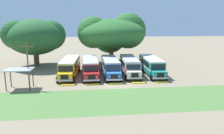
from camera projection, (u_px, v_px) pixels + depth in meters
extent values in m
plane|color=#84755B|center=(116.00, 84.00, 31.85)|extent=(220.00, 220.00, 0.00)
cube|color=#4C7538|center=(123.00, 100.00, 25.38)|extent=(80.00, 8.59, 0.01)
cube|color=yellow|center=(70.00, 66.00, 37.27)|extent=(3.09, 9.34, 2.10)
cube|color=black|center=(70.00, 67.00, 37.30)|extent=(3.12, 9.36, 0.24)
cube|color=black|center=(78.00, 63.00, 37.52)|extent=(0.56, 7.99, 0.80)
cube|color=black|center=(63.00, 63.00, 37.40)|extent=(0.56, 7.99, 0.80)
cube|color=silver|center=(70.00, 59.00, 37.03)|extent=(3.00, 9.24, 0.22)
cube|color=yellow|center=(65.00, 76.00, 32.18)|extent=(2.29, 1.54, 1.05)
cube|color=black|center=(64.00, 77.00, 31.45)|extent=(1.10, 0.17, 0.70)
cube|color=#B7B7BC|center=(65.00, 80.00, 31.50)|extent=(2.41, 0.36, 0.24)
cube|color=black|center=(66.00, 69.00, 32.64)|extent=(2.20, 0.20, 0.84)
cube|color=black|center=(73.00, 62.00, 41.81)|extent=(0.90, 0.12, 1.30)
sphere|color=#EAE5C6|center=(69.00, 77.00, 31.44)|extent=(0.20, 0.20, 0.20)
sphere|color=#EAE5C6|center=(60.00, 78.00, 31.37)|extent=(0.20, 0.20, 0.20)
cylinder|color=black|center=(74.00, 80.00, 32.45)|extent=(0.34, 1.02, 1.00)
cylinder|color=black|center=(57.00, 80.00, 32.33)|extent=(0.34, 1.02, 1.00)
cylinder|color=black|center=(79.00, 68.00, 40.47)|extent=(0.34, 1.02, 1.00)
cylinder|color=black|center=(66.00, 68.00, 40.35)|extent=(0.34, 1.02, 1.00)
cube|color=red|center=(90.00, 66.00, 37.26)|extent=(2.71, 9.26, 2.10)
cube|color=white|center=(90.00, 67.00, 37.29)|extent=(2.74, 9.28, 0.24)
cube|color=black|center=(97.00, 63.00, 37.62)|extent=(0.22, 8.00, 0.80)
cube|color=black|center=(82.00, 63.00, 37.28)|extent=(0.22, 8.00, 0.80)
cube|color=#B2B2B7|center=(90.00, 59.00, 37.03)|extent=(2.63, 9.15, 0.22)
cube|color=red|center=(91.00, 76.00, 32.22)|extent=(2.23, 1.45, 1.05)
cube|color=black|center=(92.00, 77.00, 31.50)|extent=(1.10, 0.13, 0.70)
cube|color=#B7B7BC|center=(92.00, 80.00, 31.55)|extent=(2.40, 0.26, 0.24)
cube|color=black|center=(91.00, 69.00, 32.67)|extent=(2.20, 0.11, 0.84)
cube|color=white|center=(89.00, 62.00, 41.76)|extent=(0.90, 0.08, 1.30)
sphere|color=#EAE5C6|center=(96.00, 77.00, 31.55)|extent=(0.20, 0.20, 0.20)
sphere|color=#EAE5C6|center=(87.00, 78.00, 31.35)|extent=(0.20, 0.20, 0.20)
cylinder|color=black|center=(99.00, 79.00, 32.59)|extent=(0.30, 1.01, 1.00)
cylinder|color=black|center=(83.00, 80.00, 32.26)|extent=(0.30, 1.01, 1.00)
cylinder|color=black|center=(96.00, 68.00, 40.54)|extent=(0.30, 1.01, 1.00)
cylinder|color=black|center=(83.00, 69.00, 40.22)|extent=(0.30, 1.01, 1.00)
cube|color=#23519E|center=(110.00, 66.00, 37.59)|extent=(2.57, 9.22, 2.10)
cube|color=silver|center=(110.00, 67.00, 37.63)|extent=(2.60, 9.24, 0.24)
cube|color=black|center=(117.00, 62.00, 37.92)|extent=(0.10, 8.00, 0.80)
cube|color=black|center=(103.00, 63.00, 37.65)|extent=(0.10, 8.00, 0.80)
cube|color=#B2B2B7|center=(110.00, 59.00, 37.36)|extent=(2.49, 9.12, 0.22)
cube|color=#23519E|center=(114.00, 76.00, 32.53)|extent=(2.21, 1.42, 1.05)
cube|color=black|center=(114.00, 77.00, 31.81)|extent=(1.10, 0.11, 0.70)
cube|color=#B7B7BC|center=(114.00, 80.00, 31.85)|extent=(2.40, 0.22, 0.24)
cube|color=black|center=(113.00, 68.00, 32.98)|extent=(2.20, 0.08, 0.84)
cube|color=silver|center=(108.00, 62.00, 42.11)|extent=(0.90, 0.07, 1.30)
sphere|color=#EAE5C6|center=(119.00, 77.00, 31.83)|extent=(0.20, 0.20, 0.20)
sphere|color=#EAE5C6|center=(110.00, 77.00, 31.68)|extent=(0.20, 0.20, 0.20)
cylinder|color=black|center=(122.00, 79.00, 32.86)|extent=(0.29, 1.00, 1.00)
cylinder|color=black|center=(106.00, 79.00, 32.61)|extent=(0.29, 1.00, 1.00)
cylinder|color=black|center=(115.00, 68.00, 40.85)|extent=(0.29, 1.00, 1.00)
cylinder|color=black|center=(102.00, 68.00, 40.60)|extent=(0.29, 1.00, 1.00)
cube|color=silver|center=(129.00, 65.00, 38.47)|extent=(2.98, 9.32, 2.10)
cube|color=red|center=(129.00, 66.00, 38.50)|extent=(3.01, 9.34, 0.24)
cube|color=black|center=(136.00, 61.00, 38.74)|extent=(0.46, 7.99, 0.80)
cube|color=black|center=(122.00, 62.00, 38.58)|extent=(0.46, 7.99, 0.80)
cube|color=#B2B2B7|center=(129.00, 58.00, 38.24)|extent=(2.90, 9.22, 0.22)
cube|color=silver|center=(134.00, 74.00, 33.39)|extent=(2.27, 1.51, 1.05)
cube|color=black|center=(135.00, 75.00, 32.66)|extent=(1.10, 0.16, 0.70)
cube|color=#B7B7BC|center=(135.00, 78.00, 32.71)|extent=(2.41, 0.33, 0.24)
cube|color=black|center=(133.00, 67.00, 33.84)|extent=(2.20, 0.18, 0.84)
cube|color=red|center=(126.00, 61.00, 43.01)|extent=(0.90, 0.11, 1.30)
sphere|color=#EAE5C6|center=(139.00, 75.00, 32.66)|extent=(0.20, 0.20, 0.20)
sphere|color=#EAE5C6|center=(130.00, 76.00, 32.57)|extent=(0.20, 0.20, 0.20)
cylinder|color=black|center=(141.00, 77.00, 33.67)|extent=(0.33, 1.01, 1.00)
cylinder|color=black|center=(126.00, 78.00, 33.52)|extent=(0.33, 1.01, 1.00)
cylinder|color=black|center=(133.00, 67.00, 41.69)|extent=(0.33, 1.01, 1.00)
cylinder|color=black|center=(121.00, 67.00, 41.54)|extent=(0.33, 1.01, 1.00)
cube|color=teal|center=(151.00, 65.00, 38.50)|extent=(2.91, 9.30, 2.10)
cube|color=white|center=(151.00, 66.00, 38.53)|extent=(2.94, 9.32, 0.24)
cube|color=black|center=(158.00, 61.00, 38.78)|extent=(0.40, 7.99, 0.80)
cube|color=black|center=(144.00, 62.00, 38.60)|extent=(0.40, 7.99, 0.80)
cube|color=silver|center=(151.00, 58.00, 38.27)|extent=(2.82, 9.20, 0.22)
cube|color=teal|center=(159.00, 74.00, 33.42)|extent=(2.26, 1.50, 1.05)
cube|color=black|center=(161.00, 75.00, 32.69)|extent=(1.10, 0.15, 0.70)
cube|color=#B7B7BC|center=(161.00, 78.00, 32.74)|extent=(2.41, 0.31, 0.24)
cube|color=black|center=(158.00, 67.00, 33.87)|extent=(2.20, 0.16, 0.84)
cube|color=white|center=(145.00, 61.00, 43.03)|extent=(0.90, 0.10, 1.30)
sphere|color=#EAE5C6|center=(165.00, 75.00, 32.69)|extent=(0.20, 0.20, 0.20)
sphere|color=#EAE5C6|center=(156.00, 76.00, 32.59)|extent=(0.20, 0.20, 0.20)
cylinder|color=black|center=(167.00, 77.00, 33.71)|extent=(0.32, 1.01, 1.00)
cylinder|color=black|center=(151.00, 78.00, 33.54)|extent=(0.32, 1.01, 1.00)
cylinder|color=black|center=(153.00, 67.00, 41.72)|extent=(0.32, 1.01, 1.00)
cylinder|color=black|center=(141.00, 67.00, 41.55)|extent=(0.32, 1.01, 1.00)
cube|color=yellow|center=(68.00, 85.00, 30.98)|extent=(2.00, 0.36, 0.15)
cube|color=yellow|center=(92.00, 84.00, 31.38)|extent=(2.00, 0.36, 0.15)
cube|color=yellow|center=(116.00, 84.00, 31.77)|extent=(2.00, 0.36, 0.15)
cube|color=yellow|center=(139.00, 83.00, 32.16)|extent=(2.00, 0.36, 0.15)
cube|color=yellow|center=(161.00, 82.00, 32.56)|extent=(2.00, 0.36, 0.15)
cylinder|color=brown|center=(111.00, 54.00, 47.51)|extent=(0.94, 0.94, 4.34)
ellipsoid|color=#286028|center=(111.00, 33.00, 46.63)|extent=(14.43, 15.72, 6.06)
sphere|color=#286028|center=(128.00, 31.00, 48.63)|extent=(7.95, 7.95, 7.95)
sphere|color=#286028|center=(93.00, 32.00, 44.94)|extent=(6.54, 6.54, 6.54)
sphere|color=#286028|center=(109.00, 36.00, 50.45)|extent=(7.99, 7.99, 7.99)
cylinder|color=brown|center=(36.00, 58.00, 44.83)|extent=(1.07, 1.07, 3.29)
ellipsoid|color=#235628|center=(35.00, 37.00, 43.97)|extent=(11.01, 11.90, 7.15)
sphere|color=#235628|center=(51.00, 35.00, 45.47)|extent=(6.19, 6.19, 6.19)
sphere|color=#235628|center=(16.00, 35.00, 42.46)|extent=(5.68, 5.68, 5.68)
sphere|color=#235628|center=(38.00, 31.00, 46.82)|extent=(5.23, 5.23, 5.23)
cylinder|color=brown|center=(28.00, 65.00, 29.60)|extent=(0.20, 0.20, 6.30)
cube|color=brown|center=(27.00, 47.00, 29.09)|extent=(1.80, 0.12, 0.12)
cylinder|color=brown|center=(29.00, 81.00, 28.63)|extent=(0.14, 0.14, 2.60)
cylinder|color=brown|center=(5.00, 82.00, 28.29)|extent=(0.14, 0.14, 2.60)
cylinder|color=brown|center=(33.00, 77.00, 30.58)|extent=(0.14, 0.14, 2.60)
cylinder|color=brown|center=(11.00, 78.00, 30.24)|extent=(0.14, 0.14, 2.60)
cube|color=#9EA3A8|center=(19.00, 70.00, 29.16)|extent=(3.60, 2.60, 0.12)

